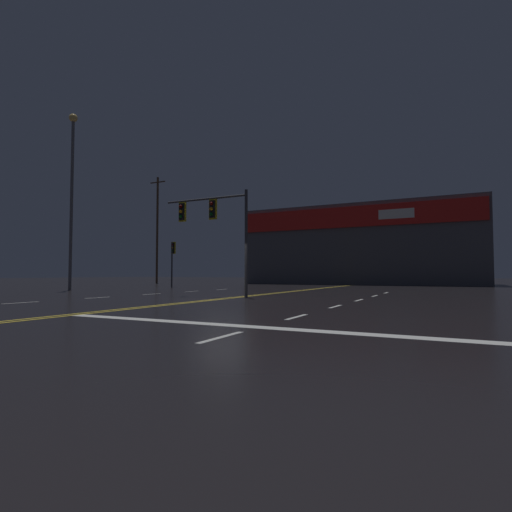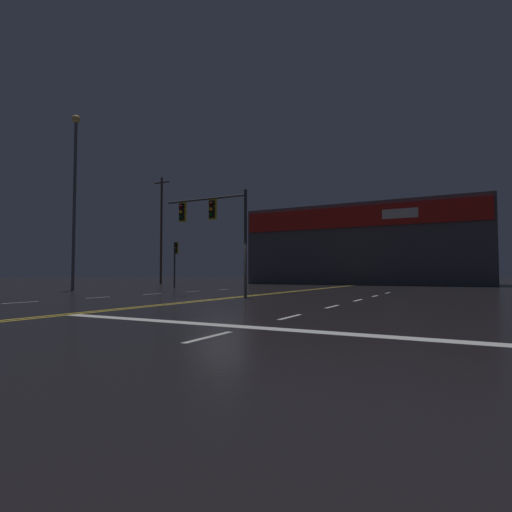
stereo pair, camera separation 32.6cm
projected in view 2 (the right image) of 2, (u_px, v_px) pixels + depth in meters
ground_plane at (221, 299)px, 17.33m from camera, size 200.00×200.00×0.00m
road_markings at (224, 302)px, 15.43m from camera, size 16.38×60.00×0.01m
traffic_signal_median at (211, 218)px, 19.37m from camera, size 4.63×0.36×5.01m
traffic_signal_corner_northwest at (175, 254)px, 32.90m from camera, size 0.42×0.36×3.74m
streetlight_far_left at (75, 181)px, 27.02m from camera, size 0.56×0.56×11.94m
building_backdrop at (366, 246)px, 43.56m from camera, size 24.04×10.23×8.16m
utility_pole_row at (325, 223)px, 38.69m from camera, size 47.47×0.26×12.79m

